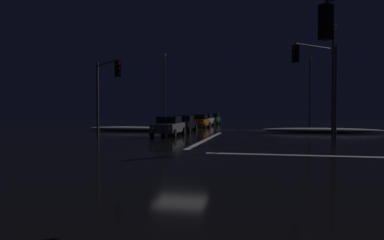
{
  "coord_description": "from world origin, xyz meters",
  "views": [
    {
      "loc": [
        4.18,
        -17.38,
        2.12
      ],
      "look_at": [
        -1.89,
        11.94,
        1.26
      ],
      "focal_mm": 33.91,
      "sensor_mm": 36.0,
      "label": 1
    }
  ],
  "objects_px": {
    "sedan_silver": "(205,120)",
    "traffic_signal_nw": "(106,84)",
    "sedan_gray": "(169,126)",
    "streetlamp_right_far": "(310,86)",
    "sedan_orange": "(199,121)",
    "streetlamp_left_far": "(164,84)",
    "sedan_green": "(213,119)",
    "streetlamp_right_near": "(333,72)",
    "traffic_signal_ne": "(320,74)",
    "sedan_black": "(184,123)"
  },
  "relations": [
    {
      "from": "sedan_silver",
      "to": "traffic_signal_nw",
      "type": "relative_size",
      "value": 0.75
    },
    {
      "from": "sedan_gray",
      "to": "streetlamp_right_far",
      "type": "relative_size",
      "value": 0.5
    },
    {
      "from": "sedan_silver",
      "to": "traffic_signal_nw",
      "type": "height_order",
      "value": "traffic_signal_nw"
    },
    {
      "from": "sedan_silver",
      "to": "streetlamp_right_far",
      "type": "xyz_separation_m",
      "value": [
        13.12,
        1.17,
        4.22
      ]
    },
    {
      "from": "sedan_orange",
      "to": "streetlamp_left_far",
      "type": "xyz_separation_m",
      "value": [
        -6.09,
        7.01,
        4.75
      ]
    },
    {
      "from": "sedan_orange",
      "to": "streetlamp_right_far",
      "type": "bearing_deg",
      "value": 28.74
    },
    {
      "from": "traffic_signal_nw",
      "to": "streetlamp_right_far",
      "type": "relative_size",
      "value": 0.67
    },
    {
      "from": "sedan_gray",
      "to": "traffic_signal_nw",
      "type": "bearing_deg",
      "value": -138.43
    },
    {
      "from": "sedan_orange",
      "to": "traffic_signal_nw",
      "type": "xyz_separation_m",
      "value": [
        -4.08,
        -15.5,
        3.22
      ]
    },
    {
      "from": "sedan_green",
      "to": "streetlamp_right_far",
      "type": "xyz_separation_m",
      "value": [
        12.98,
        -4.76,
        4.22
      ]
    },
    {
      "from": "sedan_green",
      "to": "traffic_signal_nw",
      "type": "relative_size",
      "value": 0.75
    },
    {
      "from": "traffic_signal_nw",
      "to": "streetlamp_right_near",
      "type": "height_order",
      "value": "streetlamp_right_near"
    },
    {
      "from": "sedan_gray",
      "to": "traffic_signal_ne",
      "type": "height_order",
      "value": "traffic_signal_ne"
    },
    {
      "from": "sedan_silver",
      "to": "traffic_signal_nw",
      "type": "bearing_deg",
      "value": -99.94
    },
    {
      "from": "streetlamp_right_far",
      "to": "sedan_orange",
      "type": "bearing_deg",
      "value": -151.26
    },
    {
      "from": "sedan_orange",
      "to": "sedan_gray",
      "type": "bearing_deg",
      "value": -91.15
    },
    {
      "from": "sedan_gray",
      "to": "sedan_green",
      "type": "bearing_deg",
      "value": 89.88
    },
    {
      "from": "streetlamp_right_near",
      "to": "sedan_gray",
      "type": "bearing_deg",
      "value": -166.54
    },
    {
      "from": "sedan_gray",
      "to": "streetlamp_left_far",
      "type": "height_order",
      "value": "streetlamp_left_far"
    },
    {
      "from": "sedan_black",
      "to": "sedan_orange",
      "type": "xyz_separation_m",
      "value": [
        0.4,
        6.11,
        0.0
      ]
    },
    {
      "from": "sedan_silver",
      "to": "traffic_signal_ne",
      "type": "xyz_separation_m",
      "value": [
        11.22,
        -21.23,
        3.66
      ]
    },
    {
      "from": "streetlamp_left_far",
      "to": "streetlamp_right_near",
      "type": "distance_m",
      "value": 24.75
    },
    {
      "from": "streetlamp_right_far",
      "to": "sedan_silver",
      "type": "bearing_deg",
      "value": -174.91
    },
    {
      "from": "sedan_orange",
      "to": "streetlamp_right_near",
      "type": "bearing_deg",
      "value": -35.1
    },
    {
      "from": "sedan_orange",
      "to": "sedan_green",
      "type": "distance_m",
      "value": 11.78
    },
    {
      "from": "sedan_green",
      "to": "streetlamp_right_far",
      "type": "relative_size",
      "value": 0.5
    },
    {
      "from": "streetlamp_left_far",
      "to": "streetlamp_right_near",
      "type": "relative_size",
      "value": 1.07
    },
    {
      "from": "sedan_gray",
      "to": "traffic_signal_nw",
      "type": "distance_m",
      "value": 6.05
    },
    {
      "from": "streetlamp_left_far",
      "to": "streetlamp_right_near",
      "type": "height_order",
      "value": "streetlamp_left_far"
    },
    {
      "from": "sedan_orange",
      "to": "traffic_signal_ne",
      "type": "height_order",
      "value": "traffic_signal_ne"
    },
    {
      "from": "sedan_silver",
      "to": "streetlamp_right_near",
      "type": "bearing_deg",
      "value": -48.5
    },
    {
      "from": "sedan_orange",
      "to": "sedan_silver",
      "type": "distance_m",
      "value": 5.85
    },
    {
      "from": "sedan_gray",
      "to": "sedan_orange",
      "type": "relative_size",
      "value": 1.0
    },
    {
      "from": "sedan_black",
      "to": "streetlamp_right_far",
      "type": "relative_size",
      "value": 0.5
    },
    {
      "from": "sedan_green",
      "to": "traffic_signal_nw",
      "type": "bearing_deg",
      "value": -98.1
    },
    {
      "from": "sedan_gray",
      "to": "sedan_silver",
      "type": "bearing_deg",
      "value": 90.3
    },
    {
      "from": "sedan_black",
      "to": "streetlamp_right_far",
      "type": "xyz_separation_m",
      "value": [
        13.18,
        13.13,
        4.22
      ]
    },
    {
      "from": "sedan_orange",
      "to": "sedan_silver",
      "type": "xyz_separation_m",
      "value": [
        -0.34,
        5.84,
        0.0
      ]
    },
    {
      "from": "traffic_signal_ne",
      "to": "streetlamp_left_far",
      "type": "bearing_deg",
      "value": 127.16
    },
    {
      "from": "traffic_signal_nw",
      "to": "streetlamp_right_far",
      "type": "xyz_separation_m",
      "value": [
        16.86,
        22.52,
        1.0
      ]
    },
    {
      "from": "sedan_orange",
      "to": "streetlamp_right_far",
      "type": "relative_size",
      "value": 0.5
    },
    {
      "from": "sedan_green",
      "to": "sedan_silver",
      "type": "bearing_deg",
      "value": -91.36
    },
    {
      "from": "streetlamp_right_near",
      "to": "streetlamp_right_far",
      "type": "bearing_deg",
      "value": 90.0
    },
    {
      "from": "streetlamp_left_far",
      "to": "sedan_orange",
      "type": "bearing_deg",
      "value": -49.02
    },
    {
      "from": "sedan_gray",
      "to": "sedan_orange",
      "type": "bearing_deg",
      "value": 88.85
    },
    {
      "from": "sedan_black",
      "to": "streetlamp_right_far",
      "type": "bearing_deg",
      "value": 44.87
    },
    {
      "from": "traffic_signal_nw",
      "to": "streetlamp_right_near",
      "type": "distance_m",
      "value": 18.12
    },
    {
      "from": "sedan_black",
      "to": "sedan_green",
      "type": "xyz_separation_m",
      "value": [
        0.2,
        17.89,
        0.0
      ]
    },
    {
      "from": "sedan_black",
      "to": "sedan_silver",
      "type": "relative_size",
      "value": 1.0
    },
    {
      "from": "sedan_black",
      "to": "traffic_signal_nw",
      "type": "bearing_deg",
      "value": -111.4
    }
  ]
}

